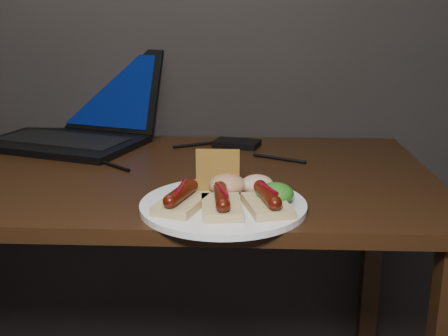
% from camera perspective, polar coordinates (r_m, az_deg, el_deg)
% --- Properties ---
extents(desk, '(1.40, 0.70, 0.75)m').
position_cam_1_polar(desk, '(1.34, -9.92, -3.90)').
color(desk, '#311B0C').
rests_on(desk, ground).
extents(laptop, '(0.49, 0.46, 0.25)m').
position_cam_1_polar(laptop, '(1.61, -14.80, 4.48)').
color(laptop, black).
rests_on(laptop, desk).
extents(hard_drive, '(0.13, 0.10, 0.02)m').
position_cam_1_polar(hard_drive, '(1.51, 1.30, 2.50)').
color(hard_drive, black).
rests_on(hard_drive, desk).
extents(desk_cables, '(0.99, 0.33, 0.01)m').
position_cam_1_polar(desk_cables, '(1.43, -10.09, 1.37)').
color(desk_cables, black).
rests_on(desk_cables, desk).
extents(plate, '(0.34, 0.34, 0.01)m').
position_cam_1_polar(plate, '(1.05, -0.07, -3.82)').
color(plate, white).
rests_on(plate, desk).
extents(bread_sausage_left, '(0.10, 0.13, 0.04)m').
position_cam_1_polar(bread_sausage_left, '(1.02, -4.37, -3.17)').
color(bread_sausage_left, '#DDC882').
rests_on(bread_sausage_left, plate).
extents(bread_sausage_center, '(0.08, 0.12, 0.04)m').
position_cam_1_polar(bread_sausage_center, '(1.00, -0.25, -3.51)').
color(bread_sausage_center, '#DDC882').
rests_on(bread_sausage_center, plate).
extents(bread_sausage_right, '(0.10, 0.13, 0.04)m').
position_cam_1_polar(bread_sausage_right, '(1.01, 4.40, -3.33)').
color(bread_sausage_right, '#DDC882').
rests_on(bread_sausage_right, plate).
extents(crispbread, '(0.08, 0.01, 0.08)m').
position_cam_1_polar(crispbread, '(1.10, -0.64, -0.24)').
color(crispbread, '#AC862F').
rests_on(crispbread, plate).
extents(salad_greens, '(0.07, 0.07, 0.04)m').
position_cam_1_polar(salad_greens, '(1.04, 5.20, -2.59)').
color(salad_greens, '#1D5911').
rests_on(salad_greens, plate).
extents(salsa_mound, '(0.07, 0.07, 0.04)m').
position_cam_1_polar(salsa_mound, '(1.08, 0.34, -1.68)').
color(salsa_mound, '#9A2D0F').
rests_on(salsa_mound, plate).
extents(coleslaw_mound, '(0.06, 0.06, 0.04)m').
position_cam_1_polar(coleslaw_mound, '(1.10, 3.40, -1.65)').
color(coleslaw_mound, beige).
rests_on(coleslaw_mound, plate).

